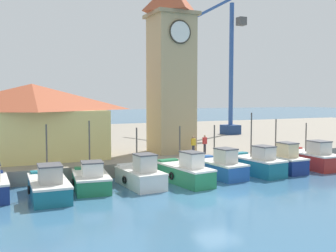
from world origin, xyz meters
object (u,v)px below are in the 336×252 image
fishing_boat_mid_right (219,167)px  clock_tower (171,63)px  fishing_boat_far_right (311,158)px  fishing_boat_left_outer (49,186)px  warehouse_left (33,121)px  fishing_boat_left_inner (91,179)px  fishing_boat_right_inner (257,164)px  fishing_boat_mid_left (141,175)px  fishing_boat_right_outer (281,161)px  dock_worker_near_tower (193,145)px  port_crane_near (228,82)px  fishing_boat_center (185,172)px  dock_worker_along_quay (205,144)px

fishing_boat_mid_right → clock_tower: clock_tower is taller
fishing_boat_far_right → fishing_boat_left_outer: bearing=-177.6°
fishing_boat_left_outer → warehouse_left: (-0.02, 8.44, 3.33)m
fishing_boat_left_inner → fishing_boat_far_right: bearing=-0.1°
fishing_boat_mid_right → fishing_boat_right_inner: (3.10, -0.32, 0.05)m
fishing_boat_mid_left → fishing_boat_right_outer: (12.02, 0.47, 0.05)m
fishing_boat_left_outer → clock_tower: bearing=33.9°
fishing_boat_left_outer → dock_worker_near_tower: bearing=22.2°
fishing_boat_far_right → clock_tower: size_ratio=0.31×
fishing_boat_left_outer → fishing_boat_far_right: fishing_boat_left_outer is taller
port_crane_near → fishing_boat_center: bearing=-129.5°
dock_worker_near_tower → clock_tower: bearing=106.2°
clock_tower → dock_worker_along_quay: 7.57m
fishing_boat_left_outer → fishing_boat_left_inner: fishing_boat_left_inner is taller
fishing_boat_mid_right → dock_worker_along_quay: (1.39, 4.61, 1.11)m
fishing_boat_right_outer → dock_worker_along_quay: 6.40m
fishing_boat_mid_right → fishing_boat_right_outer: size_ratio=1.03×
fishing_boat_far_right → dock_worker_along_quay: size_ratio=3.18×
warehouse_left → dock_worker_near_tower: size_ratio=6.99×
fishing_boat_center → dock_worker_along_quay: bearing=49.7°
fishing_boat_left_outer → dock_worker_near_tower: 13.31m
port_crane_near → fishing_boat_right_outer: bearing=-111.1°
warehouse_left → dock_worker_along_quay: 14.13m
warehouse_left → dock_worker_near_tower: (12.29, -3.42, -2.16)m
fishing_boat_far_right → fishing_boat_left_inner: bearing=179.9°
fishing_boat_right_outer → fishing_boat_left_outer: bearing=-177.3°
port_crane_near → fishing_boat_left_outer: bearing=-142.0°
fishing_boat_mid_right → fishing_boat_right_outer: bearing=-0.4°
clock_tower → warehouse_left: size_ratio=1.45×
clock_tower → fishing_boat_far_right: bearing=-35.4°
fishing_boat_far_right → dock_worker_near_tower: bearing=154.9°
fishing_boat_left_outer → fishing_boat_center: 8.97m
fishing_boat_mid_left → dock_worker_near_tower: (6.40, 4.65, 1.12)m
fishing_boat_center → fishing_boat_right_inner: bearing=5.0°
dock_worker_along_quay → warehouse_left: bearing=167.8°
clock_tower → warehouse_left: bearing=176.4°
clock_tower → port_crane_near: bearing=41.1°
fishing_boat_far_right → port_crane_near: bearing=77.9°
fishing_boat_left_outer → fishing_boat_mid_right: fishing_boat_left_outer is taller
fishing_boat_left_outer → fishing_boat_mid_right: size_ratio=1.08×
fishing_boat_right_outer → dock_worker_along_quay: bearing=132.5°
fishing_boat_mid_right → dock_worker_along_quay: bearing=73.2°
fishing_boat_mid_right → fishing_boat_left_outer: bearing=-175.9°
fishing_boat_center → fishing_boat_far_right: fishing_boat_center is taller
fishing_boat_mid_left → dock_worker_along_quay: size_ratio=2.72×
fishing_boat_right_inner → dock_worker_near_tower: fishing_boat_right_inner is taller
dock_worker_near_tower → fishing_boat_left_outer: bearing=-157.8°
clock_tower → fishing_boat_center: bearing=-108.1°
fishing_boat_left_inner → dock_worker_along_quay: 11.92m
fishing_boat_mid_right → fishing_boat_right_inner: fishing_boat_right_inner is taller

